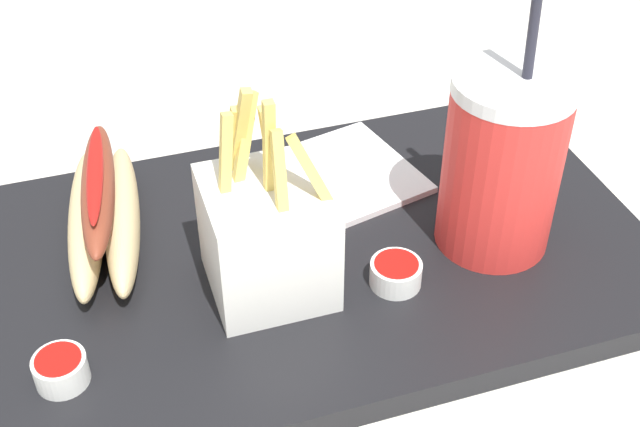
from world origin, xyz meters
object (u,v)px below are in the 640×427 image
object	(u,v)px
soda_cup	(502,163)
hot_dog_1	(103,211)
fries_basket	(267,235)
napkin_stack	(343,175)
ketchup_cup_2	(396,272)
ketchup_cup_1	(61,369)

from	to	relation	value
soda_cup	hot_dog_1	distance (m)	0.29
fries_basket	napkin_stack	world-z (taller)	fries_basket
ketchup_cup_2	napkin_stack	xyz separation A→B (m)	(0.01, 0.13, -0.01)
fries_basket	hot_dog_1	distance (m)	0.14
hot_dog_1	ketchup_cup_2	distance (m)	0.22
soda_cup	napkin_stack	world-z (taller)	soda_cup
hot_dog_1	napkin_stack	world-z (taller)	hot_dog_1
fries_basket	napkin_stack	xyz separation A→B (m)	(0.09, 0.10, -0.04)
ketchup_cup_1	hot_dog_1	bearing A→B (deg)	71.58
ketchup_cup_1	napkin_stack	bearing A→B (deg)	31.94
ketchup_cup_1	ketchup_cup_2	bearing A→B (deg)	4.41
hot_dog_1	napkin_stack	xyz separation A→B (m)	(0.19, 0.02, -0.02)
ketchup_cup_2	fries_basket	bearing A→B (deg)	162.54
ketchup_cup_1	napkin_stack	distance (m)	0.28
soda_cup	fries_basket	world-z (taller)	soda_cup
fries_basket	ketchup_cup_2	bearing A→B (deg)	-17.46
fries_basket	ketchup_cup_2	size ratio (longest dim) A/B	4.14
soda_cup	napkin_stack	size ratio (longest dim) A/B	2.07
soda_cup	hot_dog_1	bearing A→B (deg)	161.96
fries_basket	ketchup_cup_1	xyz separation A→B (m)	(-0.15, -0.04, -0.03)
ketchup_cup_2	soda_cup	bearing A→B (deg)	15.58
soda_cup	ketchup_cup_1	distance (m)	0.33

